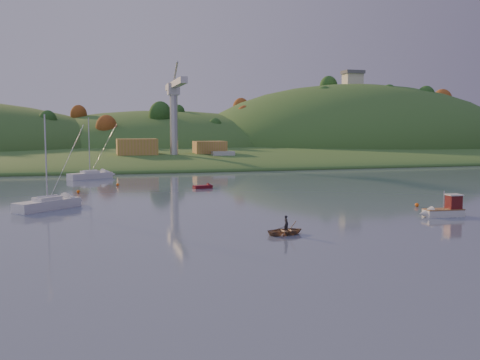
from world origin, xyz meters
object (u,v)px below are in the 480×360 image
object	(u,v)px
fishing_boat	(441,210)
sailboat_far	(90,175)
sailboat_near	(47,203)
canoe	(286,231)
red_tender	(206,187)

from	to	relation	value
fishing_boat	sailboat_far	world-z (taller)	sailboat_far
sailboat_near	canoe	bearing A→B (deg)	-87.55
sailboat_near	red_tender	world-z (taller)	sailboat_near
sailboat_far	red_tender	size ratio (longest dim) A/B	3.16
sailboat_far	red_tender	distance (m)	29.61
canoe	sailboat_near	bearing A→B (deg)	36.40
fishing_boat	sailboat_far	xyz separation A→B (m)	(-38.44, 58.64, 0.04)
red_tender	sailboat_far	bearing A→B (deg)	114.88
sailboat_far	canoe	bearing A→B (deg)	-104.21
sailboat_far	red_tender	xyz separation A→B (m)	(18.89, -22.80, -0.52)
canoe	red_tender	world-z (taller)	red_tender
sailboat_near	sailboat_far	world-z (taller)	sailboat_far
canoe	red_tender	distance (m)	41.04
sailboat_near	red_tender	size ratio (longest dim) A/B	3.03
fishing_boat	sailboat_near	distance (m)	46.73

